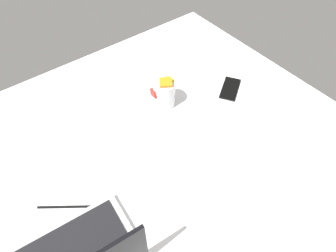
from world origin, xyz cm
name	(u,v)px	position (x,y,z in cm)	size (l,w,h in cm)	color
bed_mattress	(128,194)	(0.00, 0.00, 9.00)	(180.00, 140.00, 18.00)	white
snack_cup	(164,93)	(-32.64, -21.34, 24.00)	(9.74, 9.00, 13.58)	silver
cell_phone	(230,89)	(-60.33, -10.76, 18.40)	(6.80, 14.00, 0.80)	black
charger_cable	(64,207)	(20.18, -3.63, 18.30)	(17.00, 0.60, 0.60)	black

